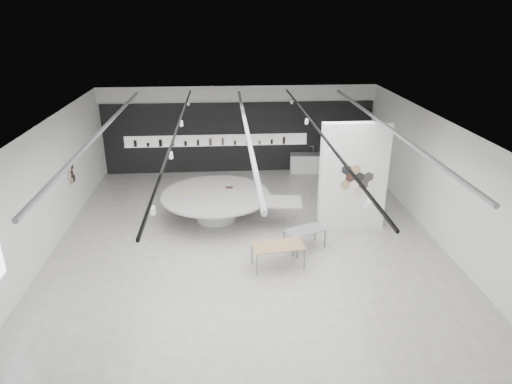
{
  "coord_description": "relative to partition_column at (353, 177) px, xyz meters",
  "views": [
    {
      "loc": [
        -0.66,
        -12.65,
        6.97
      ],
      "look_at": [
        0.34,
        1.2,
        1.28
      ],
      "focal_mm": 32.0,
      "sensor_mm": 36.0,
      "label": 1
    }
  ],
  "objects": [
    {
      "name": "sample_table_stone",
      "position": [
        -1.78,
        -1.37,
        -1.22
      ],
      "size": [
        1.37,
        1.04,
        0.63
      ],
      "rotation": [
        0.0,
        0.0,
        0.4
      ],
      "color": "gray",
      "rests_on": "ground"
    },
    {
      "name": "room",
      "position": [
        -3.59,
        -1.0,
        0.27
      ],
      "size": [
        12.02,
        14.02,
        3.82
      ],
      "color": "#BAB6AF",
      "rests_on": "ground"
    },
    {
      "name": "partition_column",
      "position": [
        0.0,
        0.0,
        0.0
      ],
      "size": [
        2.2,
        0.38,
        3.6
      ],
      "color": "white",
      "rests_on": "ground"
    },
    {
      "name": "display_island",
      "position": [
        -4.44,
        0.88,
        -1.18
      ],
      "size": [
        4.96,
        4.12,
        0.96
      ],
      "rotation": [
        0.0,
        0.0,
        -0.11
      ],
      "color": "white",
      "rests_on": "ground"
    },
    {
      "name": "sample_table_wood",
      "position": [
        -2.72,
        -2.37,
        -1.17
      ],
      "size": [
        1.54,
        0.93,
        0.68
      ],
      "rotation": [
        0.0,
        0.0,
        0.15
      ],
      "color": "#A58255",
      "rests_on": "ground"
    },
    {
      "name": "back_wall_display",
      "position": [
        -3.58,
        5.94,
        -0.26
      ],
      "size": [
        11.8,
        0.27,
        3.1
      ],
      "color": "black",
      "rests_on": "ground"
    },
    {
      "name": "kitchen_counter",
      "position": [
        -0.5,
        5.52,
        -1.37
      ],
      "size": [
        1.54,
        0.7,
        1.18
      ],
      "rotation": [
        0.0,
        0.0,
        -0.08
      ],
      "color": "white",
      "rests_on": "ground"
    }
  ]
}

